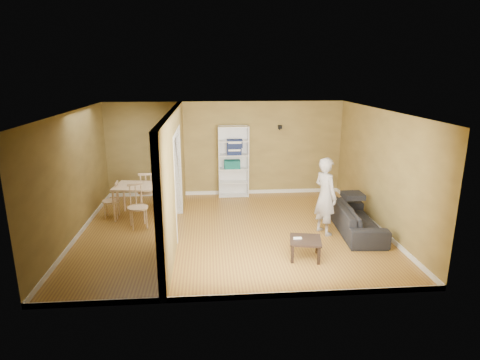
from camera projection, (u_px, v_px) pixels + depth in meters
name	position (u px, v px, depth m)	size (l,w,h in m)	color
room_shell	(231.00, 174.00, 8.43)	(6.50, 6.50, 6.50)	olive
partition	(174.00, 175.00, 8.34)	(0.22, 5.50, 2.60)	#9D8643
wall_speaker	(280.00, 127.00, 10.98)	(0.10, 0.10, 0.10)	black
sofa	(357.00, 215.00, 8.63)	(0.86, 2.00, 0.76)	black
person	(326.00, 190.00, 8.42)	(0.56, 0.71, 1.96)	slate
bookshelf	(233.00, 161.00, 11.04)	(0.83, 0.36, 1.96)	white
paper_box_teal	(232.00, 164.00, 11.01)	(0.43, 0.28, 0.22)	#1C605A
paper_box_navy_b	(234.00, 151.00, 10.91)	(0.39, 0.25, 0.20)	navy
paper_box_navy_c	(235.00, 143.00, 10.86)	(0.42, 0.27, 0.21)	navy
coffee_table	(305.00, 242.00, 7.43)	(0.57, 0.57, 0.38)	black
game_controller	(298.00, 238.00, 7.42)	(0.15, 0.04, 0.03)	white
dining_table	(142.00, 188.00, 9.46)	(1.26, 0.84, 0.78)	beige
chair_left	(111.00, 200.00, 9.46)	(0.41, 0.41, 0.88)	tan
chair_near	(138.00, 206.00, 8.87)	(0.45, 0.45, 0.98)	tan
chair_far	(147.00, 190.00, 10.04)	(0.45, 0.45, 0.99)	tan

